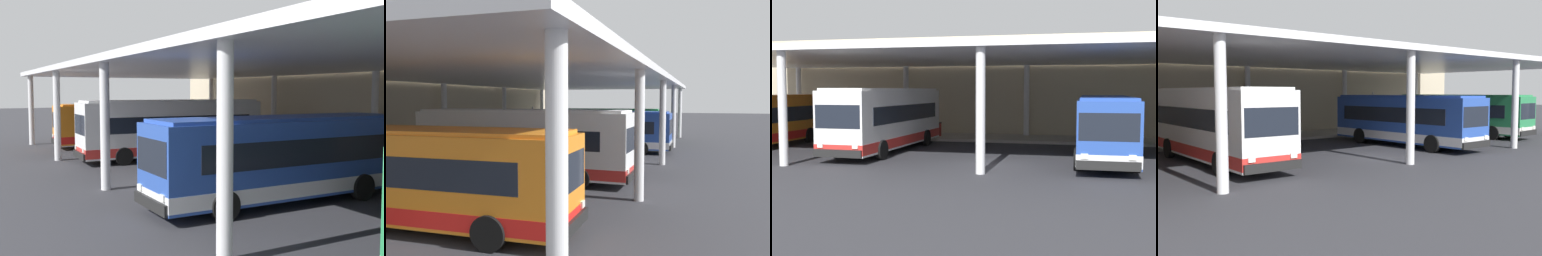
% 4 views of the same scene
% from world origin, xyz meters
% --- Properties ---
extents(ground_plane, '(200.00, 200.00, 0.00)m').
position_xyz_m(ground_plane, '(0.00, 0.00, 0.00)').
color(ground_plane, '#333338').
extents(platform_kerb, '(42.00, 4.50, 0.18)m').
position_xyz_m(platform_kerb, '(0.00, 11.75, 0.09)').
color(platform_kerb, '#A39E93').
rests_on(platform_kerb, ground).
extents(station_building_facade, '(48.00, 1.60, 7.51)m').
position_xyz_m(station_building_facade, '(0.00, 15.00, 3.76)').
color(station_building_facade, '#C1B293').
rests_on(station_building_facade, ground).
extents(canopy_shelter, '(40.00, 17.00, 5.55)m').
position_xyz_m(canopy_shelter, '(0.00, 5.50, 5.29)').
color(canopy_shelter, silver).
rests_on(canopy_shelter, ground).
extents(bus_second_bay, '(2.91, 11.39, 3.57)m').
position_xyz_m(bus_second_bay, '(-6.76, 3.82, 1.84)').
color(bus_second_bay, white).
rests_on(bus_second_bay, ground).
extents(bus_middle_bay, '(2.76, 10.54, 3.17)m').
position_xyz_m(bus_middle_bay, '(5.13, 2.59, 1.66)').
color(bus_middle_bay, '#284CA8').
rests_on(bus_middle_bay, ground).
extents(bus_far_bay, '(3.29, 10.69, 3.17)m').
position_xyz_m(bus_far_bay, '(13.37, 4.23, 1.66)').
color(bus_far_bay, '#28844C').
rests_on(bus_far_bay, ground).
extents(trash_bin, '(0.52, 0.52, 0.98)m').
position_xyz_m(trash_bin, '(-6.08, 11.48, 0.68)').
color(trash_bin, maroon).
rests_on(trash_bin, platform_kerb).
extents(banner_sign, '(0.70, 0.12, 3.20)m').
position_xyz_m(banner_sign, '(10.22, 10.94, 1.98)').
color(banner_sign, '#B2B2B7').
rests_on(banner_sign, platform_kerb).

